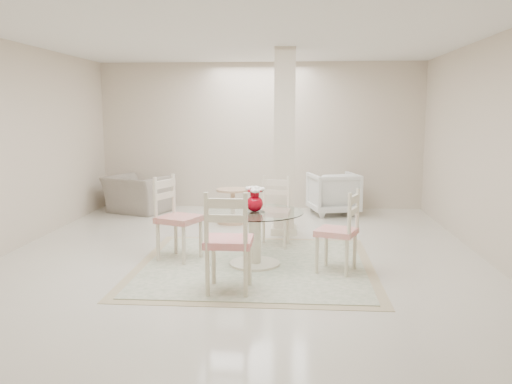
# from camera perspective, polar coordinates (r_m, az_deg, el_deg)

# --- Properties ---
(ground) EXTENTS (7.00, 7.00, 0.00)m
(ground) POSITION_cam_1_polar(r_m,az_deg,el_deg) (6.88, -1.50, -6.68)
(ground) COLOR silver
(ground) RESTS_ON ground
(room_shell) EXTENTS (6.02, 7.02, 2.71)m
(room_shell) POSITION_cam_1_polar(r_m,az_deg,el_deg) (6.65, -1.56, 8.96)
(room_shell) COLOR beige
(room_shell) RESTS_ON ground
(column) EXTENTS (0.30, 0.30, 2.70)m
(column) POSITION_cam_1_polar(r_m,az_deg,el_deg) (7.93, 3.03, 5.21)
(column) COLOR beige
(column) RESTS_ON ground
(area_rug) EXTENTS (2.77, 2.77, 0.02)m
(area_rug) POSITION_cam_1_polar(r_m,az_deg,el_deg) (6.42, -0.13, -7.72)
(area_rug) COLOR tan
(area_rug) RESTS_ON ground
(dining_table) EXTENTS (1.13, 1.13, 0.65)m
(dining_table) POSITION_cam_1_polar(r_m,az_deg,el_deg) (6.34, -0.14, -4.90)
(dining_table) COLOR beige
(dining_table) RESTS_ON ground
(red_vase) EXTENTS (0.23, 0.21, 0.30)m
(red_vase) POSITION_cam_1_polar(r_m,az_deg,el_deg) (6.25, -0.13, -0.74)
(red_vase) COLOR #A70515
(red_vase) RESTS_ON dining_table
(dining_chair_east) EXTENTS (0.53, 0.53, 1.04)m
(dining_chair_east) POSITION_cam_1_polar(r_m,az_deg,el_deg) (6.09, 9.09, -3.50)
(dining_chair_east) COLOR beige
(dining_chair_east) RESTS_ON ground
(dining_chair_north) EXTENTS (0.45, 0.45, 1.03)m
(dining_chair_north) POSITION_cam_1_polar(r_m,az_deg,el_deg) (7.26, 1.99, -1.50)
(dining_chair_north) COLOR #F0E3C5
(dining_chair_north) RESTS_ON ground
(dining_chair_west) EXTENTS (0.59, 0.59, 1.13)m
(dining_chair_west) POSITION_cam_1_polar(r_m,az_deg,el_deg) (6.64, -8.63, -2.05)
(dining_chair_west) COLOR beige
(dining_chair_west) RESTS_ON ground
(dining_chair_south) EXTENTS (0.46, 0.46, 1.15)m
(dining_chair_south) POSITION_cam_1_polar(r_m,az_deg,el_deg) (5.32, -2.99, -4.52)
(dining_chair_south) COLOR beige
(dining_chair_south) RESTS_ON ground
(recliner_taupe) EXTENTS (1.28, 1.20, 0.66)m
(recliner_taupe) POSITION_cam_1_polar(r_m,az_deg,el_deg) (9.95, -12.30, -0.21)
(recliner_taupe) COLOR gray
(recliner_taupe) RESTS_ON ground
(armchair_white) EXTENTS (0.97, 0.99, 0.74)m
(armchair_white) POSITION_cam_1_polar(r_m,az_deg,el_deg) (9.65, 8.14, -0.13)
(armchair_white) COLOR white
(armchair_white) RESTS_ON ground
(side_table) EXTENTS (0.54, 0.54, 0.56)m
(side_table) POSITION_cam_1_polar(r_m,az_deg,el_deg) (8.81, -2.45, -1.61)
(side_table) COLOR tan
(side_table) RESTS_ON ground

